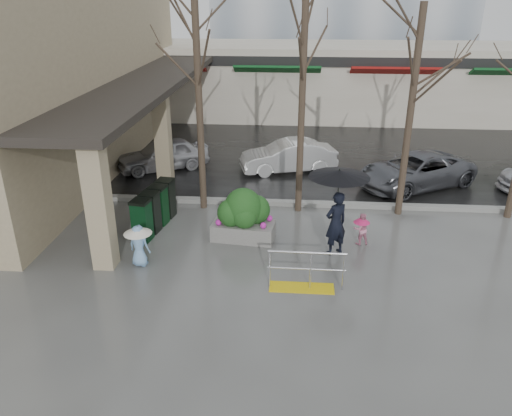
# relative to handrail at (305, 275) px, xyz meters

# --- Properties ---
(ground) EXTENTS (120.00, 120.00, 0.00)m
(ground) POSITION_rel_handrail_xyz_m (-1.36, 1.20, -0.38)
(ground) COLOR #51514F
(ground) RESTS_ON ground
(street_asphalt) EXTENTS (120.00, 36.00, 0.01)m
(street_asphalt) POSITION_rel_handrail_xyz_m (-1.36, 23.20, -0.37)
(street_asphalt) COLOR black
(street_asphalt) RESTS_ON ground
(curb) EXTENTS (120.00, 0.30, 0.15)m
(curb) POSITION_rel_handrail_xyz_m (-1.36, 5.20, -0.30)
(curb) COLOR gray
(curb) RESTS_ON ground
(near_building) EXTENTS (6.00, 18.00, 8.00)m
(near_building) POSITION_rel_handrail_xyz_m (-10.36, 9.20, 3.62)
(near_building) COLOR tan
(near_building) RESTS_ON ground
(canopy_slab) EXTENTS (2.80, 18.00, 0.25)m
(canopy_slab) POSITION_rel_handrail_xyz_m (-6.16, 9.20, 3.25)
(canopy_slab) COLOR #2D2823
(canopy_slab) RESTS_ON pillar_front
(pillar_front) EXTENTS (0.55, 0.55, 3.50)m
(pillar_front) POSITION_rel_handrail_xyz_m (-5.26, 0.70, 1.37)
(pillar_front) COLOR tan
(pillar_front) RESTS_ON ground
(pillar_back) EXTENTS (0.55, 0.55, 3.50)m
(pillar_back) POSITION_rel_handrail_xyz_m (-5.26, 7.20, 1.37)
(pillar_back) COLOR tan
(pillar_back) RESTS_ON ground
(storefront_row) EXTENTS (34.00, 6.74, 4.00)m
(storefront_row) POSITION_rel_handrail_xyz_m (0.64, 19.17, 1.64)
(storefront_row) COLOR beige
(storefront_row) RESTS_ON ground
(handrail) EXTENTS (1.90, 0.50, 1.03)m
(handrail) POSITION_rel_handrail_xyz_m (0.00, 0.00, 0.00)
(handrail) COLOR yellow
(handrail) RESTS_ON ground
(tree_west) EXTENTS (3.20, 3.20, 6.80)m
(tree_west) POSITION_rel_handrail_xyz_m (-3.36, 4.80, 4.71)
(tree_west) COLOR #382B21
(tree_west) RESTS_ON ground
(tree_midwest) EXTENTS (3.20, 3.20, 7.00)m
(tree_midwest) POSITION_rel_handrail_xyz_m (-0.16, 4.80, 4.86)
(tree_midwest) COLOR #382B21
(tree_midwest) RESTS_ON ground
(tree_mideast) EXTENTS (3.20, 3.20, 6.50)m
(tree_mideast) POSITION_rel_handrail_xyz_m (3.14, 4.80, 4.48)
(tree_mideast) COLOR #382B21
(tree_mideast) RESTS_ON ground
(woman) EXTENTS (1.63, 1.63, 2.50)m
(woman) POSITION_rel_handrail_xyz_m (0.85, 1.88, 1.22)
(woman) COLOR black
(woman) RESTS_ON ground
(child_pink) EXTENTS (0.54, 0.47, 0.95)m
(child_pink) POSITION_rel_handrail_xyz_m (1.64, 2.52, 0.16)
(child_pink) COLOR pink
(child_pink) RESTS_ON ground
(child_blue) EXTENTS (0.75, 0.75, 1.16)m
(child_blue) POSITION_rel_handrail_xyz_m (-4.36, 0.80, 0.34)
(child_blue) COLOR #7FAFE2
(child_blue) RESTS_ON ground
(planter) EXTENTS (1.90, 1.12, 1.58)m
(planter) POSITION_rel_handrail_xyz_m (-1.76, 2.59, 0.38)
(planter) COLOR slate
(planter) RESTS_ON ground
(news_boxes) EXTENTS (0.87, 2.31, 1.26)m
(news_boxes) POSITION_rel_handrail_xyz_m (-4.57, 3.13, 0.26)
(news_boxes) COLOR #0D391B
(news_boxes) RESTS_ON ground
(car_a) EXTENTS (3.95, 3.10, 1.26)m
(car_a) POSITION_rel_handrail_xyz_m (-5.70, 8.59, 0.25)
(car_a) COLOR #B1B0B5
(car_a) RESTS_ON ground
(car_b) EXTENTS (4.04, 2.32, 1.26)m
(car_b) POSITION_rel_handrail_xyz_m (-0.58, 8.75, 0.25)
(car_b) COLOR white
(car_b) RESTS_ON ground
(car_c) EXTENTS (4.97, 4.07, 1.26)m
(car_c) POSITION_rel_handrail_xyz_m (4.17, 7.37, 0.25)
(car_c) COLOR #5B5C62
(car_c) RESTS_ON ground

